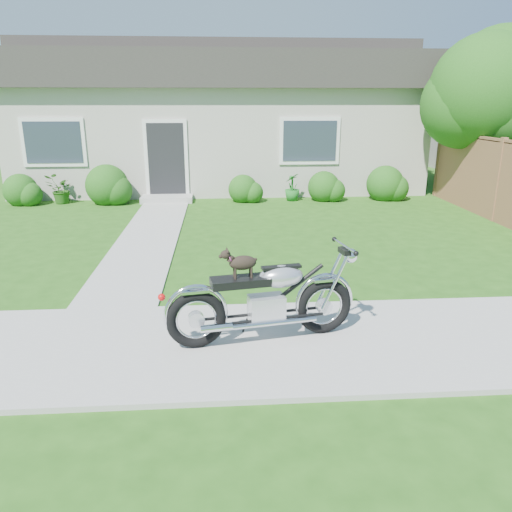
# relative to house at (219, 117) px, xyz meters

# --- Properties ---
(ground) EXTENTS (80.00, 80.00, 0.00)m
(ground) POSITION_rel_house_xyz_m (0.00, -11.99, -2.16)
(ground) COLOR #235114
(ground) RESTS_ON ground
(sidewalk) EXTENTS (24.00, 2.20, 0.04)m
(sidewalk) POSITION_rel_house_xyz_m (0.00, -11.99, -2.14)
(sidewalk) COLOR #9E9B93
(sidewalk) RESTS_ON ground
(walkway) EXTENTS (1.20, 8.00, 0.03)m
(walkway) POSITION_rel_house_xyz_m (-1.50, -6.99, -2.14)
(walkway) COLOR #9E9B93
(walkway) RESTS_ON ground
(house) EXTENTS (12.60, 7.03, 4.50)m
(house) POSITION_rel_house_xyz_m (0.00, 0.00, 0.00)
(house) COLOR #BAB3A8
(house) RESTS_ON ground
(fence) EXTENTS (0.12, 6.62, 1.90)m
(fence) POSITION_rel_house_xyz_m (6.30, -6.24, -1.22)
(fence) COLOR olive
(fence) RESTS_ON ground
(tree_near) EXTENTS (2.85, 2.82, 4.33)m
(tree_near) POSITION_rel_house_xyz_m (6.82, -4.48, 0.62)
(tree_near) COLOR #3D2B1C
(tree_near) RESTS_ON ground
(tree_far) EXTENTS (3.21, 3.21, 4.92)m
(tree_far) POSITION_rel_house_xyz_m (8.88, -1.36, 1.00)
(tree_far) COLOR #3D2B1C
(tree_far) RESTS_ON ground
(shrub_row) EXTENTS (10.91, 1.14, 1.14)m
(shrub_row) POSITION_rel_house_xyz_m (-0.23, -3.49, -1.73)
(shrub_row) COLOR #215416
(shrub_row) RESTS_ON ground
(potted_plant_left) EXTENTS (0.92, 0.92, 0.78)m
(potted_plant_left) POSITION_rel_house_xyz_m (-4.34, -3.44, -1.77)
(potted_plant_left) COLOR #235115
(potted_plant_left) RESTS_ON ground
(potted_plant_right) EXTENTS (0.57, 0.57, 0.75)m
(potted_plant_right) POSITION_rel_house_xyz_m (1.98, -3.44, -1.78)
(potted_plant_right) COLOR #1D6C22
(potted_plant_right) RESTS_ON ground
(motorcycle_with_dog) EXTENTS (2.21, 0.71, 1.11)m
(motorcycle_with_dog) POSITION_rel_house_xyz_m (0.47, -11.95, -1.62)
(motorcycle_with_dog) COLOR black
(motorcycle_with_dog) RESTS_ON sidewalk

